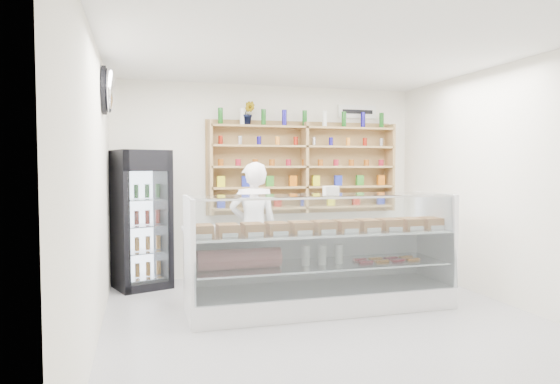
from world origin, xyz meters
name	(u,v)px	position (x,y,z in m)	size (l,w,h in m)	color
room	(332,187)	(0.00, 0.00, 1.40)	(5.00, 5.00, 5.00)	#ABAAB0
display_counter	(320,277)	(0.09, 0.56, 0.36)	(2.98, 0.89, 1.30)	white
shop_worker	(253,228)	(-0.48, 1.46, 0.83)	(0.61, 0.40, 1.66)	white
drinks_cooler	(141,219)	(-1.85, 2.14, 0.91)	(0.83, 0.82, 1.82)	black
wall_shelving	(305,167)	(0.50, 2.34, 1.59)	(2.84, 0.28, 1.33)	#A37D4D
potted_plant	(248,113)	(-0.35, 2.34, 2.36)	(0.18, 0.15, 0.34)	#1E6626
security_mirror	(109,90)	(-2.17, 1.20, 2.45)	(0.15, 0.50, 0.50)	silver
wall_sign	(357,112)	(1.40, 2.47, 2.45)	(0.62, 0.03, 0.20)	white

